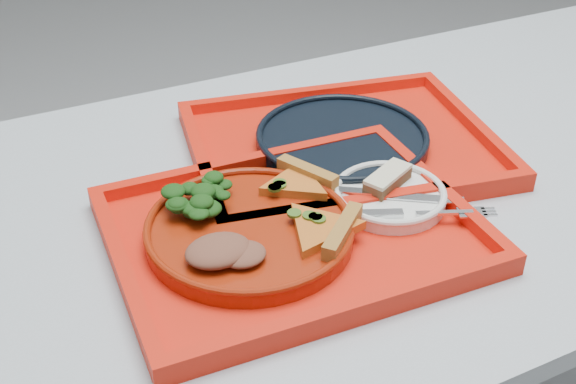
{
  "coord_description": "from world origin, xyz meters",
  "views": [
    {
      "loc": [
        -0.62,
        -0.75,
        1.31
      ],
      "look_at": [
        -0.27,
        -0.04,
        0.78
      ],
      "focal_mm": 45.0,
      "sensor_mm": 36.0,
      "label": 1
    }
  ],
  "objects_px": {
    "dessert_bar": "(388,179)",
    "dinner_plate": "(250,232)",
    "navy_plate": "(342,141)",
    "tray_far": "(342,148)",
    "tray_main": "(293,235)"
  },
  "relations": [
    {
      "from": "dinner_plate",
      "to": "dessert_bar",
      "type": "relative_size",
      "value": 3.14
    },
    {
      "from": "tray_main",
      "to": "navy_plate",
      "type": "distance_m",
      "value": 0.23
    },
    {
      "from": "tray_main",
      "to": "tray_far",
      "type": "distance_m",
      "value": 0.23
    },
    {
      "from": "dinner_plate",
      "to": "tray_main",
      "type": "bearing_deg",
      "value": -10.3
    },
    {
      "from": "dinner_plate",
      "to": "tray_far",
      "type": "bearing_deg",
      "value": 34.56
    },
    {
      "from": "dessert_bar",
      "to": "dinner_plate",
      "type": "bearing_deg",
      "value": 156.58
    },
    {
      "from": "dinner_plate",
      "to": "dessert_bar",
      "type": "height_order",
      "value": "dessert_bar"
    },
    {
      "from": "tray_main",
      "to": "navy_plate",
      "type": "height_order",
      "value": "navy_plate"
    },
    {
      "from": "navy_plate",
      "to": "dessert_bar",
      "type": "xyz_separation_m",
      "value": [
        -0.01,
        -0.14,
        0.02
      ]
    },
    {
      "from": "tray_main",
      "to": "tray_far",
      "type": "relative_size",
      "value": 1.0
    },
    {
      "from": "tray_main",
      "to": "dinner_plate",
      "type": "bearing_deg",
      "value": 172.65
    },
    {
      "from": "dinner_plate",
      "to": "navy_plate",
      "type": "relative_size",
      "value": 1.0
    },
    {
      "from": "navy_plate",
      "to": "dessert_bar",
      "type": "distance_m",
      "value": 0.14
    },
    {
      "from": "tray_main",
      "to": "navy_plate",
      "type": "bearing_deg",
      "value": 47.38
    },
    {
      "from": "dinner_plate",
      "to": "navy_plate",
      "type": "bearing_deg",
      "value": 34.56
    }
  ]
}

